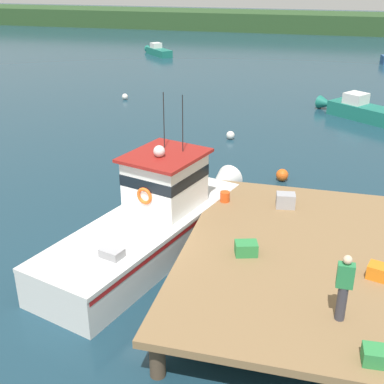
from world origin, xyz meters
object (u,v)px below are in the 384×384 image
(mooring_buoy_outer, at_px, (125,97))
(deckhand_by_the_boat, at_px, (344,286))
(bait_bucket, at_px, (225,197))
(moored_boat_off_the_point, at_px, (360,110))
(crate_stack_mid_dock, at_px, (286,200))
(crate_stack_near_edge, at_px, (380,272))
(moored_boat_near_channel, at_px, (158,51))
(crate_single_by_cleat, at_px, (246,248))
(crate_single_far, at_px, (378,356))
(main_fishing_boat, at_px, (155,219))
(mooring_buoy_channel_marker, at_px, (230,135))
(mooring_buoy_inshore, at_px, (282,175))

(mooring_buoy_outer, bearing_deg, deckhand_by_the_boat, -57.94)
(bait_bucket, bearing_deg, moored_boat_off_the_point, 72.56)
(crate_stack_mid_dock, bearing_deg, crate_stack_near_edge, -53.12)
(crate_stack_near_edge, xyz_separation_m, bait_bucket, (-4.64, 3.47, -0.01))
(crate_stack_mid_dock, height_order, moored_boat_near_channel, crate_stack_mid_dock)
(crate_stack_near_edge, relative_size, mooring_buoy_outer, 1.48)
(bait_bucket, relative_size, moored_boat_near_channel, 0.09)
(crate_single_by_cleat, bearing_deg, crate_single_far, -47.33)
(crate_single_far, xyz_separation_m, bait_bucket, (-4.38, 6.60, 0.00))
(main_fishing_boat, distance_m, mooring_buoy_channel_marker, 11.58)
(main_fishing_boat, height_order, moored_boat_off_the_point, main_fishing_boat)
(crate_stack_mid_dock, xyz_separation_m, mooring_buoy_inshore, (-0.51, 5.08, -1.18))
(main_fishing_boat, distance_m, crate_stack_near_edge, 6.93)
(mooring_buoy_channel_marker, bearing_deg, moored_boat_off_the_point, 41.17)
(moored_boat_near_channel, bearing_deg, bait_bucket, -68.40)
(crate_single_far, xyz_separation_m, crate_single_by_cleat, (-3.16, 3.43, 0.02))
(moored_boat_near_channel, distance_m, mooring_buoy_channel_marker, 27.68)
(crate_stack_mid_dock, bearing_deg, mooring_buoy_outer, 126.13)
(crate_single_by_cleat, height_order, deckhand_by_the_boat, deckhand_by_the_boat)
(bait_bucket, bearing_deg, main_fishing_boat, -144.00)
(deckhand_by_the_boat, xyz_separation_m, moored_boat_off_the_point, (1.36, 21.36, -1.56))
(crate_single_far, xyz_separation_m, mooring_buoy_inshore, (-2.90, 11.75, -1.11))
(bait_bucket, xyz_separation_m, mooring_buoy_channel_marker, (-1.68, 10.12, -1.15))
(bait_bucket, relative_size, mooring_buoy_outer, 0.84)
(bait_bucket, distance_m, mooring_buoy_outer, 19.65)
(bait_bucket, relative_size, mooring_buoy_channel_marker, 0.78)
(main_fishing_boat, relative_size, crate_single_far, 16.52)
(crate_stack_mid_dock, bearing_deg, mooring_buoy_channel_marker, 110.03)
(crate_stack_mid_dock, xyz_separation_m, mooring_buoy_channel_marker, (-3.66, 10.05, -1.22))
(crate_single_by_cleat, xyz_separation_m, bait_bucket, (-1.22, 3.17, -0.01))
(mooring_buoy_inshore, relative_size, mooring_buoy_outer, 1.29)
(crate_stack_mid_dock, height_order, crate_single_by_cleat, crate_stack_mid_dock)
(moored_boat_near_channel, xyz_separation_m, mooring_buoy_outer, (3.65, -18.23, -0.20))
(bait_bucket, relative_size, mooring_buoy_inshore, 0.65)
(main_fishing_boat, relative_size, crate_single_by_cleat, 16.52)
(main_fishing_boat, relative_size, mooring_buoy_inshore, 19.07)
(crate_stack_mid_dock, height_order, mooring_buoy_channel_marker, crate_stack_mid_dock)
(crate_stack_mid_dock, xyz_separation_m, crate_single_by_cleat, (-0.76, -3.24, -0.05))
(crate_single_far, xyz_separation_m, deckhand_by_the_boat, (-0.72, 1.22, 0.69))
(main_fishing_boat, height_order, deckhand_by_the_boat, main_fishing_boat)
(main_fishing_boat, bearing_deg, mooring_buoy_inshore, 62.37)
(bait_bucket, height_order, mooring_buoy_inshore, bait_bucket)
(main_fishing_boat, height_order, crate_single_far, main_fishing_boat)
(moored_boat_near_channel, bearing_deg, crate_stack_near_edge, -64.32)
(moored_boat_off_the_point, height_order, mooring_buoy_inshore, moored_boat_off_the_point)
(crate_stack_mid_dock, distance_m, mooring_buoy_channel_marker, 10.77)
(main_fishing_boat, xyz_separation_m, crate_single_far, (6.35, -5.17, 0.36))
(crate_stack_mid_dock, relative_size, crate_single_by_cleat, 1.00)
(mooring_buoy_channel_marker, height_order, mooring_buoy_outer, mooring_buoy_channel_marker)
(crate_stack_near_edge, bearing_deg, bait_bucket, 143.18)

